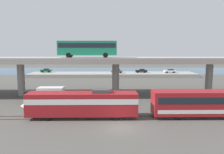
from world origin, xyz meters
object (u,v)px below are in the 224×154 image
(transit_bus_on_overpass, at_px, (88,48))
(parked_car_1, at_px, (141,71))
(service_truck_west, at_px, (46,95))
(train_locomotive, at_px, (77,103))
(parked_car_0, at_px, (46,70))
(parked_car_2, at_px, (117,71))
(parked_car_3, at_px, (170,71))

(transit_bus_on_overpass, relative_size, parked_car_1, 2.70)
(service_truck_west, distance_m, parked_car_1, 49.58)
(train_locomotive, relative_size, parked_car_0, 4.09)
(train_locomotive, height_order, transit_bus_on_overpass, transit_bus_on_overpass)
(train_locomotive, distance_m, parked_car_2, 50.70)
(train_locomotive, distance_m, parked_car_0, 57.16)
(transit_bus_on_overpass, relative_size, parked_car_2, 2.82)
(transit_bus_on_overpass, bearing_deg, parked_car_3, 52.52)
(train_locomotive, bearing_deg, parked_car_3, -118.80)
(train_locomotive, relative_size, transit_bus_on_overpass, 1.39)
(parked_car_0, bearing_deg, train_locomotive, 110.38)
(service_truck_west, xyz_separation_m, parked_car_0, (-13.08, 45.23, 0.37))
(train_locomotive, distance_m, parked_car_3, 57.86)
(train_locomotive, bearing_deg, service_truck_west, -50.75)
(parked_car_0, relative_size, parked_car_2, 0.96)
(transit_bus_on_overpass, xyz_separation_m, parked_car_2, (7.47, 35.51, -8.25))
(parked_car_1, height_order, parked_car_3, same)
(parked_car_2, relative_size, parked_car_3, 0.98)
(train_locomotive, xyz_separation_m, transit_bus_on_overpass, (0.19, 14.60, 8.07))
(service_truck_west, bearing_deg, parked_car_3, -129.33)
(parked_car_0, xyz_separation_m, parked_car_3, (47.78, -2.88, 0.00))
(parked_car_2, bearing_deg, parked_car_0, -7.16)
(parked_car_1, bearing_deg, parked_car_0, -2.79)
(parked_car_3, bearing_deg, parked_car_1, -5.71)
(train_locomotive, distance_m, service_truck_west, 10.80)
(service_truck_west, bearing_deg, transit_bus_on_overpass, -138.31)
(parked_car_0, xyz_separation_m, parked_car_2, (27.57, -3.47, 0.00))
(service_truck_west, bearing_deg, parked_car_2, -109.13)
(parked_car_0, bearing_deg, transit_bus_on_overpass, 117.28)
(service_truck_west, height_order, parked_car_0, service_truck_west)
(transit_bus_on_overpass, xyz_separation_m, parked_car_3, (27.68, 36.10, -8.25))
(parked_car_1, distance_m, parked_car_2, 9.58)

